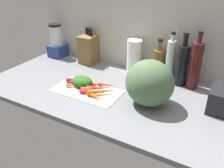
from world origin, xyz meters
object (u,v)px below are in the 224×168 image
(cutting_board, at_px, (87,91))
(carrot_9, at_px, (74,85))
(carrot_4, at_px, (95,83))
(carrot_8, at_px, (96,88))
(blender_appliance, at_px, (57,43))
(winter_squash, at_px, (149,83))
(carrot_5, at_px, (97,97))
(carrot_7, at_px, (107,85))
(carrot_2, at_px, (81,85))
(bottle_3, at_px, (195,65))
(bottle_1, at_px, (170,60))
(carrot_1, at_px, (80,84))
(carrot_10, at_px, (77,79))
(carrot_11, at_px, (102,91))
(carrot_12, at_px, (95,88))
(knife_block, at_px, (89,49))
(carrot_6, at_px, (84,90))
(paper_towel_roll, at_px, (134,57))
(bottle_2, at_px, (182,64))
(carrot_0, at_px, (93,92))
(carrot_3, at_px, (91,84))
(bottle_0, at_px, (158,62))

(cutting_board, height_order, carrot_9, carrot_9)
(carrot_4, bearing_deg, carrot_8, -47.86)
(blender_appliance, bearing_deg, carrot_9, -39.46)
(cutting_board, bearing_deg, winter_squash, 7.41)
(carrot_5, relative_size, carrot_8, 0.96)
(carrot_4, height_order, carrot_7, carrot_7)
(carrot_2, bearing_deg, carrot_9, -155.36)
(bottle_3, bearing_deg, carrot_9, -150.83)
(cutting_board, height_order, winter_squash, winter_squash)
(bottle_1, bearing_deg, carrot_9, -141.17)
(carrot_1, height_order, carrot_9, carrot_1)
(carrot_10, bearing_deg, carrot_11, -15.82)
(carrot_4, relative_size, carrot_7, 1.37)
(carrot_8, bearing_deg, carrot_4, 132.14)
(carrot_5, distance_m, bottle_3, 0.63)
(carrot_12, bearing_deg, carrot_8, 11.80)
(winter_squash, bearing_deg, carrot_2, -176.46)
(carrot_7, distance_m, bottle_1, 0.45)
(carrot_4, height_order, knife_block, knife_block)
(carrot_6, bearing_deg, cutting_board, 82.79)
(carrot_11, bearing_deg, bottle_3, 38.91)
(carrot_10, distance_m, paper_towel_roll, 0.43)
(carrot_4, bearing_deg, bottle_1, 39.54)
(carrot_10, bearing_deg, carrot_8, -14.50)
(carrot_12, distance_m, bottle_2, 0.57)
(carrot_0, bearing_deg, carrot_3, 128.64)
(carrot_3, height_order, knife_block, knife_block)
(carrot_2, xyz_separation_m, carrot_4, (0.06, 0.06, -0.00))
(carrot_3, distance_m, carrot_5, 0.15)
(carrot_10, xyz_separation_m, bottle_0, (0.44, 0.34, 0.08))
(carrot_6, distance_m, carrot_12, 0.07)
(winter_squash, bearing_deg, knife_block, 150.62)
(carrot_8, distance_m, bottle_1, 0.52)
(cutting_board, distance_m, carrot_4, 0.08)
(carrot_0, distance_m, carrot_5, 0.06)
(carrot_11, bearing_deg, carrot_7, 102.14)
(carrot_9, bearing_deg, knife_block, 110.92)
(carrot_10, xyz_separation_m, winter_squash, (0.51, -0.02, 0.11))
(carrot_4, bearing_deg, paper_towel_roll, 67.23)
(carrot_11, xyz_separation_m, bottle_1, (0.28, 0.39, 0.12))
(carrot_8, distance_m, knife_block, 0.50)
(carrot_11, distance_m, bottle_2, 0.53)
(carrot_1, height_order, bottle_3, bottle_3)
(carrot_2, distance_m, carrot_11, 0.17)
(carrot_10, height_order, winter_squash, winter_squash)
(paper_towel_roll, xyz_separation_m, bottle_1, (0.25, 0.01, 0.02))
(carrot_0, distance_m, carrot_4, 0.11)
(carrot_5, distance_m, bottle_0, 0.52)
(carrot_0, height_order, knife_block, knife_block)
(carrot_4, xyz_separation_m, carrot_9, (-0.10, -0.08, -0.00))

